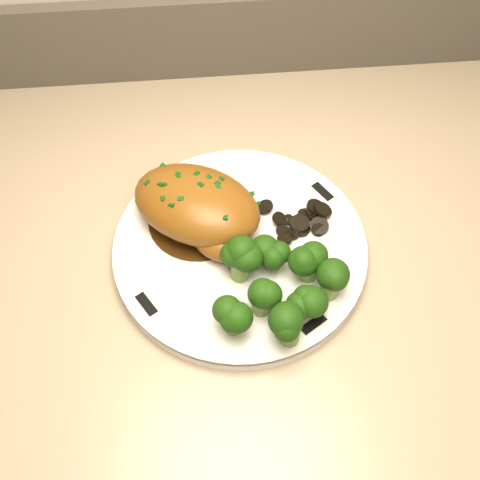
{
  "coord_description": "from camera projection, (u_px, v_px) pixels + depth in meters",
  "views": [
    {
      "loc": [
        -0.29,
        1.29,
        1.42
      ],
      "look_at": [
        -0.26,
        1.67,
        0.86
      ],
      "focal_mm": 45.0,
      "sensor_mm": 36.0,
      "label": 1
    }
  ],
  "objects": [
    {
      "name": "plate",
      "position": [
        240.0,
        250.0,
        0.69
      ],
      "size": [
        0.37,
        0.37,
        0.02
      ],
      "primitive_type": "cylinder",
      "rotation": [
        0.0,
        0.0,
        -0.37
      ],
      "color": "silver",
      "rests_on": "counter"
    },
    {
      "name": "rim_accent_3",
      "position": [
        313.0,
        324.0,
        0.63
      ],
      "size": [
        0.03,
        0.03,
        0.0
      ],
      "primitive_type": "cube",
      "rotation": [
        0.0,
        0.0,
        6.85
      ],
      "color": "black",
      "rests_on": "plate"
    },
    {
      "name": "chicken_breast",
      "position": [
        200.0,
        209.0,
        0.68
      ],
      "size": [
        0.18,
        0.17,
        0.06
      ],
      "rotation": [
        0.0,
        0.0,
        -0.53
      ],
      "color": "brown",
      "rests_on": "plate"
    },
    {
      "name": "mushroom_pile",
      "position": [
        302.0,
        221.0,
        0.7
      ],
      "size": [
        0.09,
        0.06,
        0.02
      ],
      "color": "black",
      "rests_on": "plate"
    },
    {
      "name": "rim_accent_2",
      "position": [
        146.0,
        304.0,
        0.64
      ],
      "size": [
        0.03,
        0.03,
        0.0
      ],
      "primitive_type": "cube",
      "rotation": [
        0.0,
        0.0,
        5.28
      ],
      "color": "black",
      "rests_on": "plate"
    },
    {
      "name": "rim_accent_1",
      "position": [
        178.0,
        177.0,
        0.74
      ],
      "size": [
        0.03,
        0.03,
        0.0
      ],
      "primitive_type": "cube",
      "rotation": [
        0.0,
        0.0,
        3.71
      ],
      "color": "black",
      "rests_on": "plate"
    },
    {
      "name": "broccoli_florets",
      "position": [
        281.0,
        287.0,
        0.62
      ],
      "size": [
        0.14,
        0.12,
        0.05
      ],
      "rotation": [
        0.0,
        0.0,
        -0.28
      ],
      "color": "olive",
      "rests_on": "plate"
    },
    {
      "name": "rim_accent_0",
      "position": [
        323.0,
        192.0,
        0.73
      ],
      "size": [
        0.03,
        0.03,
        0.0
      ],
      "primitive_type": "cube",
      "rotation": [
        0.0,
        0.0,
        2.14
      ],
      "color": "black",
      "rests_on": "plate"
    },
    {
      "name": "gravy_pool",
      "position": [
        198.0,
        220.0,
        0.7
      ],
      "size": [
        0.12,
        0.12,
        0.0
      ],
      "primitive_type": "cylinder",
      "color": "#321C09",
      "rests_on": "plate"
    },
    {
      "name": "counter",
      "position": [
        268.0,
        379.0,
        1.04
      ],
      "size": [
        1.92,
        0.64,
        0.95
      ],
      "color": "brown",
      "rests_on": "ground"
    }
  ]
}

